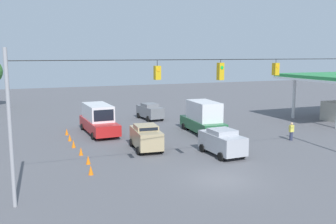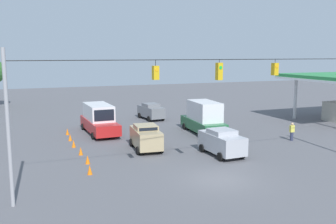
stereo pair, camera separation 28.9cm
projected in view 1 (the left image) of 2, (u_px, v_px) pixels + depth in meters
ground_plane at (220, 180)px, 22.94m from camera, size 140.00×140.00×0.00m
overhead_signal_span at (220, 100)px, 22.45m from camera, size 23.58×0.38×7.94m
sedan_tan_withflow_mid at (146, 137)px, 29.98m from camera, size 2.37×4.36×2.03m
sedan_silver_crossing_near at (222, 142)px, 28.37m from camera, size 2.21×4.24×2.00m
sedan_grey_oncoming_deep at (150, 111)px, 44.01m from camera, size 2.29×4.34×1.89m
box_truck_green_oncoming_far at (203, 118)px, 36.22m from camera, size 2.85×6.66×3.13m
box_truck_red_withflow_far at (98, 119)px, 36.23m from camera, size 2.74×7.33×2.81m
traffic_cone_nearest at (91, 170)px, 23.81m from camera, size 0.33×0.33×0.62m
traffic_cone_second at (88, 160)px, 26.13m from camera, size 0.33×0.33×0.62m
traffic_cone_third at (81, 151)px, 28.43m from camera, size 0.33×0.33×0.62m
traffic_cone_fourth at (74, 144)px, 30.74m from camera, size 0.33×0.33×0.62m
traffic_cone_fifth at (70, 138)px, 33.09m from camera, size 0.33×0.33×0.62m
traffic_cone_farthest at (67, 132)px, 35.54m from camera, size 0.33×0.33×0.62m
pedestrian at (291, 131)px, 33.27m from camera, size 0.40×0.28×1.62m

